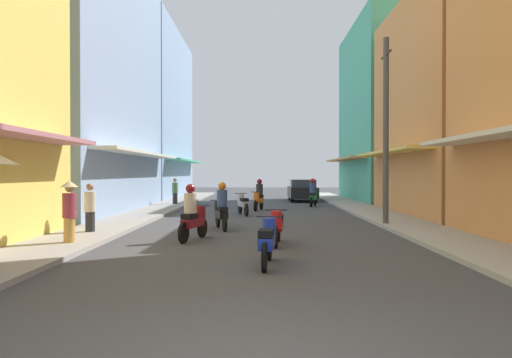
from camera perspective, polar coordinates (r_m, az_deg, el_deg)
name	(u,v)px	position (r m, az deg, el deg)	size (l,w,h in m)	color
ground_plane	(261,218)	(20.00, 0.54, -4.68)	(85.79, 85.79, 0.00)	#424244
sidewalk_left	(136,217)	(20.64, -13.94, -4.36)	(2.03, 46.99, 0.12)	#9E9991
sidewalk_right	(385,217)	(20.64, 15.02, -4.36)	(2.03, 46.99, 0.12)	#ADA89E
building_left_mid	(70,72)	(25.34, -21.11, 11.70)	(7.05, 13.35, 13.47)	#8CA5CC
building_left_far	(141,115)	(38.17, -13.45, 7.31)	(7.05, 13.32, 12.56)	#8CA5CC
building_right_mid	(468,108)	(23.44, 23.75, 7.71)	(7.05, 9.82, 9.52)	#D88C4C
building_right_far	(397,113)	(34.06, 16.28, 7.46)	(7.05, 10.99, 11.80)	#4CB28C
motorbike_red	(277,226)	(12.66, 2.50, -5.52)	(0.55, 1.81, 0.96)	black
motorbike_orange	(259,196)	(24.18, 0.31, -2.07)	(0.64, 1.78, 1.58)	black
motorbike_blue	(267,241)	(9.87, 1.32, -7.29)	(0.55, 1.81, 0.96)	black
motorbike_black	(221,208)	(16.09, -4.14, -3.47)	(0.68, 1.77, 1.58)	black
motorbike_maroon	(193,215)	(13.57, -7.46, -4.26)	(0.71, 1.76, 1.58)	black
motorbike_green	(313,194)	(27.25, 6.75, -1.76)	(0.69, 1.76, 1.58)	black
motorbike_silver	(243,204)	(21.60, -1.57, -2.93)	(0.68, 1.77, 0.96)	black
parked_car	(302,190)	(32.15, 5.48, -1.32)	(1.78, 4.11, 1.45)	black
pedestrian_far	(69,210)	(13.14, -21.18, -3.39)	(0.44, 0.44, 1.68)	#BF8C3F
pedestrian_foreground	(90,210)	(15.34, -19.01, -3.43)	(0.34, 0.34, 1.57)	#262628
pedestrian_crossing	(175,192)	(28.03, -9.54, -1.52)	(0.34, 0.34, 1.59)	#262628
utility_pole	(386,130)	(17.56, 15.06, 5.60)	(0.20, 1.20, 6.61)	#4C4C4F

